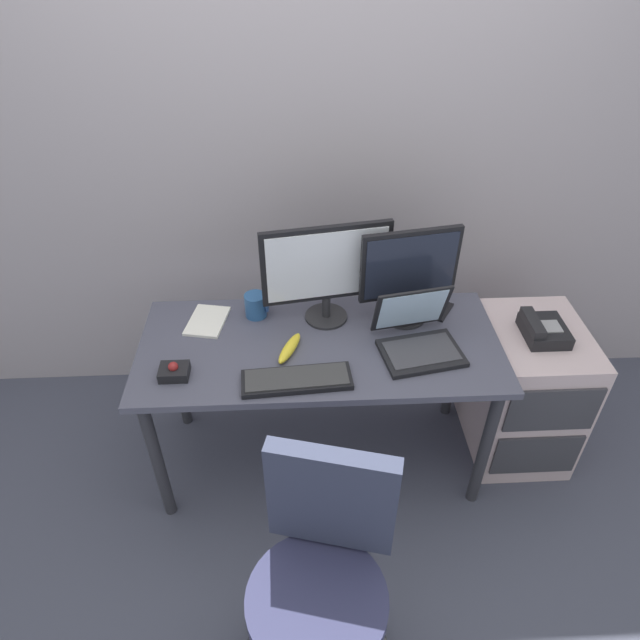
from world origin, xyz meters
name	(u,v)px	position (x,y,z in m)	size (l,w,h in m)	color
ground_plane	(320,456)	(0.00, 0.00, 0.00)	(8.00, 8.00, 0.00)	#434554
back_wall	(312,118)	(0.00, 0.67, 1.40)	(6.00, 0.10, 2.80)	#A39A9F
desk	(320,359)	(0.00, 0.00, 0.63)	(1.46, 0.64, 0.72)	#484858
file_cabinet	(523,390)	(0.94, 0.06, 0.34)	(0.42, 0.53, 0.68)	beige
desk_phone	(543,330)	(0.93, 0.04, 0.72)	(0.17, 0.20, 0.09)	black
office_chair	(321,589)	(-0.04, -0.84, 0.41)	(0.52, 0.53, 0.91)	black
monitor_main	(327,269)	(0.03, 0.17, 0.97)	(0.53, 0.18, 0.44)	#262628
monitor_side	(409,271)	(0.37, 0.15, 0.95)	(0.41, 0.18, 0.42)	#262628
keyboard	(297,379)	(-0.10, -0.22, 0.73)	(0.42, 0.16, 0.03)	black
laptop	(418,337)	(0.38, -0.04, 0.77)	(0.36, 0.34, 0.23)	black
trackball_mouse	(174,371)	(-0.56, -0.16, 0.74)	(0.11, 0.09, 0.07)	black
coffee_mug	(256,305)	(-0.26, 0.20, 0.77)	(0.10, 0.09, 0.10)	#2A578E
paper_notepad	(207,321)	(-0.47, 0.16, 0.72)	(0.15, 0.21, 0.01)	white
cell_phone	(441,311)	(0.54, 0.19, 0.72)	(0.07, 0.14, 0.01)	black
banana	(290,348)	(-0.12, -0.05, 0.74)	(0.19, 0.04, 0.04)	yellow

